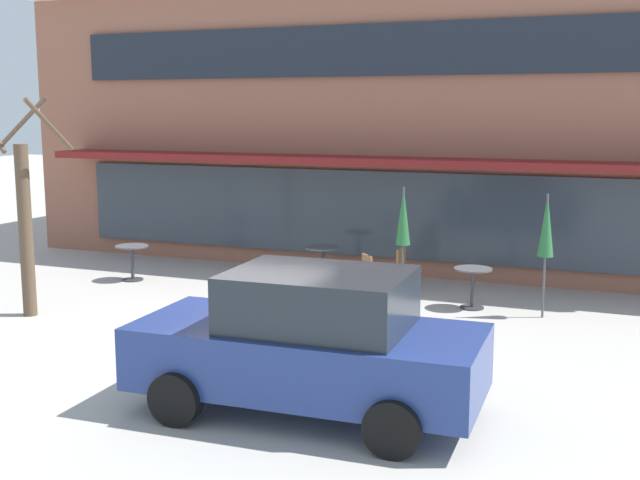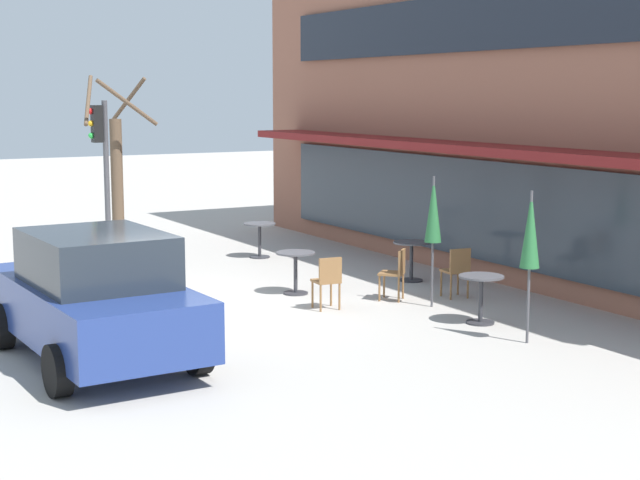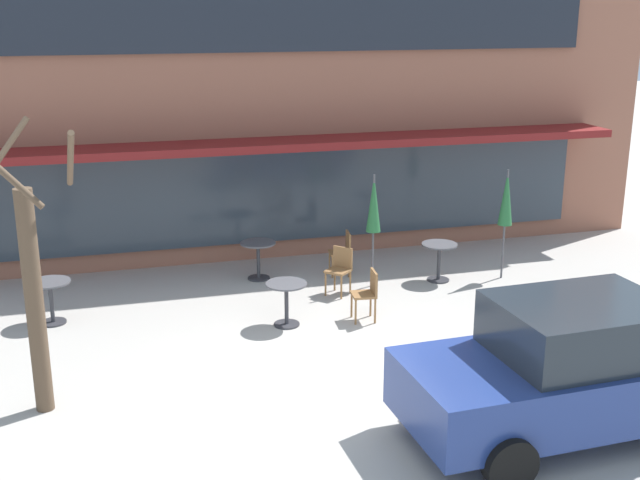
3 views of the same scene
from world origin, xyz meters
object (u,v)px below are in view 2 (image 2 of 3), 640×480
object	(u,v)px
cafe_table_streetside	(260,234)
cafe_chair_0	(328,279)
cafe_table_near_wall	(296,266)
patio_umbrella_cream_folded	(531,231)
cafe_chair_2	(457,269)
parked_sedan	(95,297)
patio_umbrella_green_folded	(433,211)
cafe_table_by_tree	(481,291)
street_tree	(117,183)
cafe_chair_1	(396,270)
traffic_light_pole	(101,152)
cafe_table_mid_patio	(411,254)

from	to	relation	value
cafe_table_streetside	cafe_chair_0	distance (m)	5.40
cafe_table_near_wall	patio_umbrella_cream_folded	distance (m)	5.00
cafe_chair_2	parked_sedan	world-z (taller)	parked_sedan
patio_umbrella_green_folded	cafe_chair_0	world-z (taller)	patio_umbrella_green_folded
cafe_table_near_wall	parked_sedan	xyz separation A→B (m)	(2.61, -4.41, 0.36)
cafe_table_by_tree	street_tree	world-z (taller)	street_tree
cafe_table_near_wall	cafe_chair_0	bearing A→B (deg)	-5.84
cafe_table_streetside	cafe_chair_1	size ratio (longest dim) A/B	0.85
cafe_chair_0	parked_sedan	size ratio (longest dim) A/B	0.21
patio_umbrella_cream_folded	cafe_table_streetside	bearing A→B (deg)	-179.29
street_tree	traffic_light_pole	bearing A→B (deg)	171.83
cafe_table_near_wall	cafe_table_streetside	xyz separation A→B (m)	(-3.84, 1.16, 0.00)
cafe_chair_0	traffic_light_pole	world-z (taller)	traffic_light_pole
cafe_table_mid_patio	cafe_chair_2	world-z (taller)	cafe_chair_2
street_tree	cafe_chair_0	bearing A→B (deg)	19.67
cafe_table_mid_patio	cafe_chair_1	world-z (taller)	cafe_chair_1
cafe_table_near_wall	cafe_chair_2	size ratio (longest dim) A/B	0.85
cafe_table_streetside	cafe_chair_2	world-z (taller)	cafe_chair_2
cafe_chair_1	cafe_chair_2	bearing A→B (deg)	69.97
cafe_chair_1	cafe_chair_2	xyz separation A→B (m)	(0.38, 1.03, 0.00)
cafe_table_mid_patio	patio_umbrella_green_folded	world-z (taller)	patio_umbrella_green_folded
traffic_light_pole	cafe_chair_0	bearing A→B (deg)	12.70
cafe_table_by_tree	parked_sedan	bearing A→B (deg)	-97.85
patio_umbrella_green_folded	traffic_light_pole	world-z (taller)	traffic_light_pole
patio_umbrella_cream_folded	street_tree	size ratio (longest dim) A/B	0.56
cafe_table_by_tree	patio_umbrella_cream_folded	world-z (taller)	patio_umbrella_cream_folded
cafe_table_mid_patio	street_tree	world-z (taller)	street_tree
cafe_chair_0	cafe_chair_1	xyz separation A→B (m)	(-0.07, 1.40, 0.00)
traffic_light_pole	cafe_table_near_wall	bearing A→B (deg)	17.03
cafe_table_streetside	cafe_table_by_tree	world-z (taller)	same
cafe_table_mid_patio	cafe_chair_2	xyz separation A→B (m)	(1.69, -0.21, 0.01)
cafe_table_streetside	street_tree	size ratio (longest dim) A/B	0.19
patio_umbrella_green_folded	cafe_chair_1	size ratio (longest dim) A/B	2.47
cafe_chair_2	patio_umbrella_green_folded	bearing A→B (deg)	-65.82
cafe_table_near_wall	street_tree	size ratio (longest dim) A/B	0.19
cafe_chair_0	cafe_chair_2	size ratio (longest dim) A/B	1.00
cafe_chair_0	cafe_chair_1	bearing A→B (deg)	93.00
traffic_light_pole	cafe_table_by_tree	bearing A→B (deg)	19.28
street_tree	patio_umbrella_cream_folded	bearing A→B (deg)	21.01
traffic_light_pole	patio_umbrella_cream_folded	bearing A→B (deg)	16.13
patio_umbrella_green_folded	parked_sedan	world-z (taller)	patio_umbrella_green_folded
cafe_table_near_wall	cafe_chair_2	bearing A→B (deg)	53.30
patio_umbrella_green_folded	cafe_table_streetside	bearing A→B (deg)	-176.69
street_tree	traffic_light_pole	distance (m)	1.96
patio_umbrella_cream_folded	cafe_chair_2	distance (m)	3.36
cafe_table_by_tree	cafe_table_mid_patio	distance (m)	3.57
cafe_chair_0	parked_sedan	world-z (taller)	parked_sedan
cafe_table_by_tree	street_tree	xyz separation A→B (m)	(-7.23, -3.45, 1.25)
cafe_chair_2	cafe_table_mid_patio	bearing A→B (deg)	172.97
cafe_table_by_tree	patio_umbrella_green_folded	world-z (taller)	patio_umbrella_green_folded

